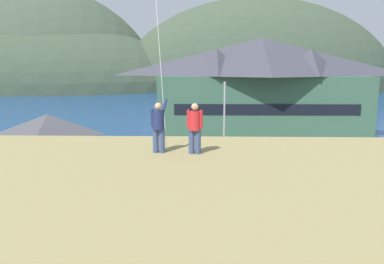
{
  "coord_description": "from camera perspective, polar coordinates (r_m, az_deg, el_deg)",
  "views": [
    {
      "loc": [
        0.5,
        -22.78,
        8.87
      ],
      "look_at": [
        -0.4,
        9.0,
        3.2
      ],
      "focal_mm": 36.1,
      "sensor_mm": 36.0,
      "label": 1
    }
  ],
  "objects": [
    {
      "name": "storage_shed_near_lot",
      "position": [
        31.16,
        -20.32,
        -2.02
      ],
      "size": [
        6.45,
        5.46,
        5.13
      ],
      "color": "#338475",
      "rests_on": "ground"
    },
    {
      "name": "parked_car_mid_row_near",
      "position": [
        25.95,
        -15.98,
        -7.79
      ],
      "size": [
        4.29,
        2.24,
        1.82
      ],
      "color": "#236633",
      "rests_on": "parking_lot_pad"
    },
    {
      "name": "parking_lot_pad",
      "position": [
        29.15,
        0.56,
        -7.49
      ],
      "size": [
        40.0,
        20.0,
        0.1
      ],
      "primitive_type": "cube",
      "color": "gray",
      "rests_on": "ground"
    },
    {
      "name": "far_hill_center_saddle",
      "position": [
        134.1,
        9.3,
        6.2
      ],
      "size": [
        92.98,
        45.74,
        60.5
      ],
      "primitive_type": "ellipsoid",
      "color": "#3D4C38",
      "rests_on": "ground"
    },
    {
      "name": "parked_car_lone_by_shed",
      "position": [
        25.73,
        7.92,
        -7.64
      ],
      "size": [
        4.23,
        2.11,
        1.82
      ],
      "color": "slate",
      "rests_on": "parking_lot_pad"
    },
    {
      "name": "ground_plane",
      "position": [
        24.45,
        0.34,
        -11.15
      ],
      "size": [
        600.0,
        600.0,
        0.0
      ],
      "primitive_type": "plane",
      "color": "#66604C"
    },
    {
      "name": "storage_shed_waterside",
      "position": [
        47.36,
        0.21,
        1.93
      ],
      "size": [
        6.8,
        5.07,
        4.08
      ],
      "color": "#474C56",
      "rests_on": "ground"
    },
    {
      "name": "moored_boat_outer_mooring",
      "position": [
        61.98,
        4.2,
        2.54
      ],
      "size": [
        2.27,
        5.67,
        2.16
      ],
      "color": "navy",
      "rests_on": "ground"
    },
    {
      "name": "parking_light_pole",
      "position": [
        33.71,
        4.79,
        2.19
      ],
      "size": [
        0.24,
        0.78,
        7.2
      ],
      "color": "#ADADB2",
      "rests_on": "parking_lot_pad"
    },
    {
      "name": "harbor_lodge",
      "position": [
        45.31,
        10.13,
        6.61
      ],
      "size": [
        24.28,
        10.45,
        11.69
      ],
      "color": "#38604C",
      "rests_on": "ground"
    },
    {
      "name": "parked_car_back_row_left",
      "position": [
        31.26,
        17.74,
        -4.83
      ],
      "size": [
        4.24,
        2.13,
        1.82
      ],
      "color": "navy",
      "rests_on": "parking_lot_pad"
    },
    {
      "name": "bay_water",
      "position": [
        83.26,
        1.26,
        4.02
      ],
      "size": [
        360.0,
        84.0,
        0.03
      ],
      "primitive_type": "cube",
      "color": "navy",
      "rests_on": "ground"
    },
    {
      "name": "parked_car_mid_row_center",
      "position": [
        24.23,
        -2.85,
        -8.69
      ],
      "size": [
        4.31,
        2.28,
        1.82
      ],
      "color": "#B28923",
      "rests_on": "parking_lot_pad"
    },
    {
      "name": "person_kite_flyer",
      "position": [
        13.32,
        -4.97,
        0.96
      ],
      "size": [
        0.56,
        0.64,
        1.86
      ],
      "color": "#384770",
      "rests_on": "grassy_hill_foreground"
    },
    {
      "name": "parked_car_front_row_red",
      "position": [
        25.83,
        24.96,
        -8.45
      ],
      "size": [
        4.36,
        2.38,
        1.82
      ],
      "color": "#236633",
      "rests_on": "parking_lot_pad"
    },
    {
      "name": "far_hill_east_peak",
      "position": [
        153.07,
        -24.0,
        5.93
      ],
      "size": [
        99.58,
        64.89,
        73.88
      ],
      "primitive_type": "ellipsoid",
      "color": "#42513D",
      "rests_on": "ground"
    },
    {
      "name": "moored_boat_wharfside",
      "position": [
        55.28,
        -2.23,
        1.64
      ],
      "size": [
        2.07,
        6.2,
        2.16
      ],
      "color": "silver",
      "rests_on": "ground"
    },
    {
      "name": "parked_car_corner_spot",
      "position": [
        31.82,
        -9.48,
        -4.22
      ],
      "size": [
        4.31,
        2.28,
        1.82
      ],
      "color": "#236633",
      "rests_on": "parking_lot_pad"
    },
    {
      "name": "wharf_dock",
      "position": [
        59.04,
        1.23,
        1.82
      ],
      "size": [
        3.2,
        15.87,
        0.7
      ],
      "color": "#70604C",
      "rests_on": "ground"
    },
    {
      "name": "person_companion",
      "position": [
        13.1,
        0.41,
        0.77
      ],
      "size": [
        0.54,
        0.4,
        1.74
      ],
      "color": "#384770",
      "rests_on": "grassy_hill_foreground"
    },
    {
      "name": "parked_car_back_row_right",
      "position": [
        31.03,
        0.27,
        -4.45
      ],
      "size": [
        4.35,
        2.36,
        1.82
      ],
      "color": "red",
      "rests_on": "parking_lot_pad"
    }
  ]
}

